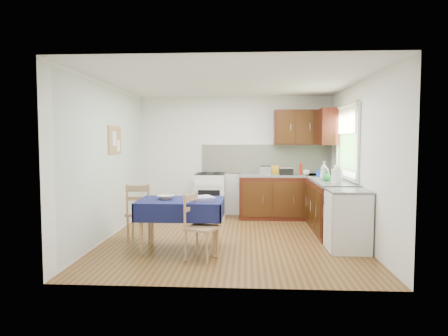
# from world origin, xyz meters

# --- Properties ---
(floor) EXTENTS (4.20, 4.20, 0.00)m
(floor) POSITION_xyz_m (0.00, 0.00, 0.00)
(floor) COLOR #543016
(floor) RESTS_ON ground
(ceiling) EXTENTS (4.00, 4.20, 0.02)m
(ceiling) POSITION_xyz_m (0.00, 0.00, 2.50)
(ceiling) COLOR silver
(ceiling) RESTS_ON wall_back
(wall_back) EXTENTS (4.00, 0.02, 2.50)m
(wall_back) POSITION_xyz_m (0.00, 2.10, 1.25)
(wall_back) COLOR white
(wall_back) RESTS_ON ground
(wall_front) EXTENTS (4.00, 0.02, 2.50)m
(wall_front) POSITION_xyz_m (0.00, -2.10, 1.25)
(wall_front) COLOR white
(wall_front) RESTS_ON ground
(wall_left) EXTENTS (0.02, 4.20, 2.50)m
(wall_left) POSITION_xyz_m (-2.00, 0.00, 1.25)
(wall_left) COLOR silver
(wall_left) RESTS_ON ground
(wall_right) EXTENTS (0.02, 4.20, 2.50)m
(wall_right) POSITION_xyz_m (2.00, 0.00, 1.25)
(wall_right) COLOR white
(wall_right) RESTS_ON ground
(base_cabinets) EXTENTS (1.90, 2.30, 0.86)m
(base_cabinets) POSITION_xyz_m (1.36, 1.26, 0.43)
(base_cabinets) COLOR black
(base_cabinets) RESTS_ON ground
(worktop_back) EXTENTS (1.90, 0.60, 0.04)m
(worktop_back) POSITION_xyz_m (1.05, 1.80, 0.88)
(worktop_back) COLOR slate
(worktop_back) RESTS_ON base_cabinets
(worktop_right) EXTENTS (0.60, 1.70, 0.04)m
(worktop_right) POSITION_xyz_m (1.70, 0.65, 0.88)
(worktop_right) COLOR slate
(worktop_right) RESTS_ON base_cabinets
(worktop_corner) EXTENTS (0.60, 0.60, 0.04)m
(worktop_corner) POSITION_xyz_m (1.70, 1.80, 0.88)
(worktop_corner) COLOR slate
(worktop_corner) RESTS_ON base_cabinets
(splashback) EXTENTS (2.70, 0.02, 0.60)m
(splashback) POSITION_xyz_m (0.65, 2.08, 1.20)
(splashback) COLOR silver
(splashback) RESTS_ON wall_back
(upper_cabinets) EXTENTS (1.20, 0.85, 0.70)m
(upper_cabinets) POSITION_xyz_m (1.52, 1.80, 1.85)
(upper_cabinets) COLOR black
(upper_cabinets) RESTS_ON wall_back
(stove) EXTENTS (0.60, 0.61, 0.92)m
(stove) POSITION_xyz_m (-0.50, 1.80, 0.46)
(stove) COLOR white
(stove) RESTS_ON ground
(window) EXTENTS (0.04, 1.48, 1.26)m
(window) POSITION_xyz_m (1.97, 0.70, 1.65)
(window) COLOR #2C5121
(window) RESTS_ON wall_right
(fridge) EXTENTS (0.58, 0.60, 0.89)m
(fridge) POSITION_xyz_m (1.70, -0.55, 0.44)
(fridge) COLOR white
(fridge) RESTS_ON ground
(corkboard) EXTENTS (0.04, 0.62, 0.47)m
(corkboard) POSITION_xyz_m (-1.97, 0.30, 1.60)
(corkboard) COLOR #A77453
(corkboard) RESTS_ON wall_left
(dining_table) EXTENTS (1.22, 0.82, 0.73)m
(dining_table) POSITION_xyz_m (-0.70, -0.62, 0.63)
(dining_table) COLOR #0E1738
(dining_table) RESTS_ON ground
(chair_far) EXTENTS (0.42, 0.42, 0.92)m
(chair_far) POSITION_xyz_m (-1.43, -0.19, 0.49)
(chair_far) COLOR #A77453
(chair_far) RESTS_ON ground
(chair_near) EXTENTS (0.51, 0.51, 0.88)m
(chair_near) POSITION_xyz_m (-0.39, -1.04, 0.47)
(chair_near) COLOR #A77453
(chair_near) RESTS_ON ground
(toaster) EXTENTS (0.23, 0.14, 0.18)m
(toaster) POSITION_xyz_m (0.62, 1.77, 0.98)
(toaster) COLOR silver
(toaster) RESTS_ON worktop_back
(sandwich_press) EXTENTS (0.26, 0.23, 0.15)m
(sandwich_press) POSITION_xyz_m (1.04, 1.74, 0.98)
(sandwich_press) COLOR black
(sandwich_press) RESTS_ON worktop_back
(sauce_bottle) EXTENTS (0.05, 0.05, 0.24)m
(sauce_bottle) POSITION_xyz_m (1.32, 1.70, 1.02)
(sauce_bottle) COLOR red
(sauce_bottle) RESTS_ON worktop_back
(yellow_packet) EXTENTS (0.16, 0.13, 0.18)m
(yellow_packet) POSITION_xyz_m (0.83, 1.87, 0.99)
(yellow_packet) COLOR gold
(yellow_packet) RESTS_ON worktop_back
(dish_rack) EXTENTS (0.46, 0.35, 0.22)m
(dish_rack) POSITION_xyz_m (1.65, 0.81, 0.92)
(dish_rack) COLOR #999A9F
(dish_rack) RESTS_ON worktop_right
(kettle) EXTENTS (0.18, 0.18, 0.30)m
(kettle) POSITION_xyz_m (1.71, 0.25, 1.03)
(kettle) COLOR white
(kettle) RESTS_ON worktop_right
(cup) EXTENTS (0.14, 0.14, 0.10)m
(cup) POSITION_xyz_m (1.43, 1.66, 0.95)
(cup) COLOR white
(cup) RESTS_ON worktop_back
(soap_bottle_a) EXTENTS (0.17, 0.17, 0.32)m
(soap_bottle_a) POSITION_xyz_m (1.62, 0.90, 1.06)
(soap_bottle_a) COLOR white
(soap_bottle_a) RESTS_ON worktop_right
(soap_bottle_b) EXTENTS (0.11, 0.11, 0.17)m
(soap_bottle_b) POSITION_xyz_m (1.61, 1.28, 0.99)
(soap_bottle_b) COLOR blue
(soap_bottle_b) RESTS_ON worktop_right
(soap_bottle_c) EXTENTS (0.20, 0.20, 0.19)m
(soap_bottle_c) POSITION_xyz_m (1.60, 0.51, 0.99)
(soap_bottle_c) COLOR green
(soap_bottle_c) RESTS_ON worktop_right
(plate_bowl) EXTENTS (0.28, 0.28, 0.06)m
(plate_bowl) POSITION_xyz_m (-0.92, -0.61, 0.76)
(plate_bowl) COLOR beige
(plate_bowl) RESTS_ON dining_table
(book) EXTENTS (0.27, 0.30, 0.02)m
(book) POSITION_xyz_m (-0.45, -0.40, 0.74)
(book) COLOR white
(book) RESTS_ON dining_table
(spice_jar) EXTENTS (0.04, 0.04, 0.09)m
(spice_jar) POSITION_xyz_m (-0.55, -0.52, 0.78)
(spice_jar) COLOR #258926
(spice_jar) RESTS_ON dining_table
(tea_towel) EXTENTS (0.34, 0.30, 0.05)m
(tea_towel) POSITION_xyz_m (-0.35, -0.71, 0.76)
(tea_towel) COLOR navy
(tea_towel) RESTS_ON dining_table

